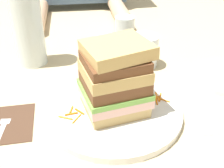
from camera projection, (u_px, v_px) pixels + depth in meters
ground_plane at (109, 107)px, 0.61m from camera, size 3.00×3.00×0.00m
main_plate at (114, 111)px, 0.58m from camera, size 0.28×0.28×0.01m
sandwich at (115, 79)px, 0.54m from camera, size 0.15×0.14×0.15m
carrot_shred_0 at (65, 118)px, 0.55m from camera, size 0.03×0.02×0.00m
carrot_shred_1 at (71, 109)px, 0.57m from camera, size 0.01×0.02×0.00m
carrot_shred_2 at (80, 111)px, 0.56m from camera, size 0.02×0.02×0.00m
carrot_shred_3 at (77, 119)px, 0.55m from camera, size 0.02×0.03×0.00m
carrot_shred_4 at (71, 114)px, 0.56m from camera, size 0.03×0.01×0.00m
carrot_shred_5 at (155, 96)px, 0.61m from camera, size 0.02×0.01×0.00m
carrot_shred_6 at (158, 97)px, 0.61m from camera, size 0.01×0.03×0.00m
carrot_shred_7 at (148, 94)px, 0.62m from camera, size 0.01×0.02×0.00m
carrot_shred_8 at (163, 100)px, 0.60m from camera, size 0.03×0.02×0.00m
carrot_shred_9 at (160, 99)px, 0.60m from camera, size 0.01×0.02×0.00m
carrot_shred_10 at (156, 101)px, 0.60m from camera, size 0.01×0.02×0.00m
carrot_shred_11 at (160, 96)px, 0.61m from camera, size 0.01×0.02×0.00m
carrot_shred_12 at (148, 98)px, 0.61m from camera, size 0.02×0.02×0.00m
carrot_shred_13 at (145, 101)px, 0.59m from camera, size 0.01×0.03×0.00m
carrot_shred_14 at (153, 97)px, 0.61m from camera, size 0.03×0.02×0.00m
napkin_dark at (4, 124)px, 0.55m from camera, size 0.12×0.13×0.00m
fork at (1, 130)px, 0.53m from camera, size 0.03×0.17×0.00m
knife at (196, 105)px, 0.61m from camera, size 0.04×0.20×0.00m
juice_glass at (143, 53)px, 0.75m from camera, size 0.08×0.08×0.09m
water_bottle at (26, 13)px, 0.71m from camera, size 0.08×0.08×0.31m
empty_tumbler_0 at (124, 31)px, 0.87m from camera, size 0.06×0.06×0.09m
empty_tumbler_1 at (106, 49)px, 0.77m from camera, size 0.06×0.06×0.07m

